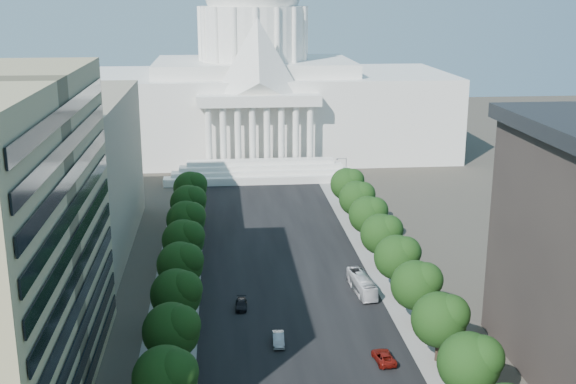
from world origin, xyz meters
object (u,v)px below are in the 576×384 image
object	(u,v)px
car_silver	(278,339)
city_bus	(362,284)
car_dark_b	(241,305)
car_red	(384,357)

from	to	relation	value
car_silver	city_bus	size ratio (longest dim) A/B	0.43
car_dark_b	city_bus	size ratio (longest dim) A/B	0.42
car_red	city_bus	xyz separation A→B (m)	(1.61, 23.81, 0.76)
car_silver	car_dark_b	distance (m)	13.67
car_silver	car_red	size ratio (longest dim) A/B	0.88
car_dark_b	car_silver	bearing A→B (deg)	-65.56
car_red	car_dark_b	size ratio (longest dim) A/B	1.17
car_silver	city_bus	distance (m)	23.24
car_red	city_bus	bearing A→B (deg)	-99.12
car_silver	car_red	distance (m)	15.43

